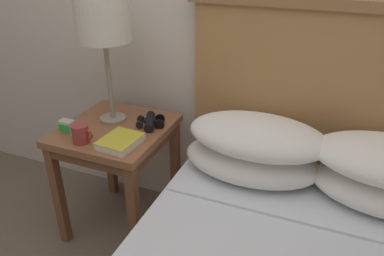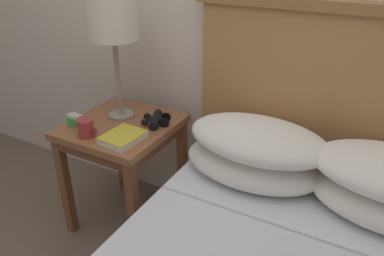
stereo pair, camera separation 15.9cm
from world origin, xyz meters
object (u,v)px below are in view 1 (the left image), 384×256
at_px(table_lamp, 103,22).
at_px(alarm_clock, 67,127).
at_px(coffee_mug, 81,134).
at_px(binoculars_pair, 150,122).
at_px(nightstand, 116,143).
at_px(book_on_nightstand, 120,141).

distance_m(table_lamp, alarm_clock, 0.51).
relative_size(table_lamp, coffee_mug, 5.79).
relative_size(binoculars_pair, alarm_clock, 2.33).
height_order(nightstand, coffee_mug, coffee_mug).
bearing_deg(nightstand, binoculars_pair, 26.00).
bearing_deg(alarm_clock, coffee_mug, -23.61).
bearing_deg(alarm_clock, binoculars_pair, 32.15).
bearing_deg(alarm_clock, table_lamp, 58.07).
height_order(table_lamp, alarm_clock, table_lamp).
height_order(table_lamp, book_on_nightstand, table_lamp).
bearing_deg(book_on_nightstand, binoculars_pair, 80.35).
bearing_deg(nightstand, table_lamp, 127.32).
bearing_deg(alarm_clock, book_on_nightstand, -1.96).
distance_m(binoculars_pair, alarm_clock, 0.39).
height_order(binoculars_pair, alarm_clock, alarm_clock).
height_order(binoculars_pair, coffee_mug, coffee_mug).
distance_m(nightstand, table_lamp, 0.58).
bearing_deg(book_on_nightstand, alarm_clock, 178.04).
relative_size(binoculars_pair, coffee_mug, 1.58).
bearing_deg(binoculars_pair, nightstand, -154.00).
distance_m(book_on_nightstand, coffee_mug, 0.18).
xyz_separation_m(nightstand, binoculars_pair, (0.16, 0.08, 0.11)).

